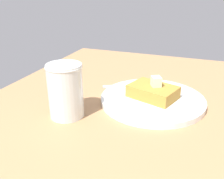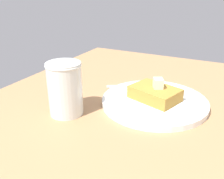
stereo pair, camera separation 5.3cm
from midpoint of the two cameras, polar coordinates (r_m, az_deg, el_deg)
The scene contains 6 objects.
table_surface at distance 49.30cm, azimuth 16.94°, elevation -10.39°, with size 99.23×99.23×2.26cm, color #A97A50.
plate at distance 57.38cm, azimuth 6.63°, elevation -2.32°, with size 23.58×23.58×1.28cm.
toast_slice_center at distance 56.58cm, azimuth 6.72°, elevation -0.55°, with size 7.17×10.19×2.77cm, color #B18233.
butter_pat_primary at distance 55.68cm, azimuth 7.40°, elevation 1.78°, with size 2.19×1.97×2.19cm, color #F6E9C4.
fork at distance 63.21cm, azimuth 3.66°, elevation 1.00°, with size 8.92×14.73×0.36cm.
syrup_jar at distance 51.14cm, azimuth -13.44°, elevation -0.97°, with size 7.20×7.20×11.02cm.
Camera 1 is at (-42.64, 1.84, 27.62)cm, focal length 40.00 mm.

